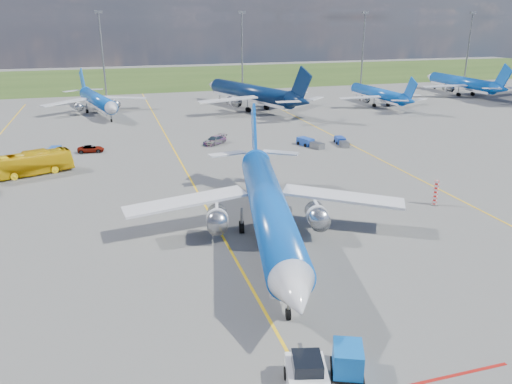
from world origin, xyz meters
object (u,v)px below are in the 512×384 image
object	(u,v)px
uld_container	(348,359)
baggage_tug_c	(53,153)
warning_post	(436,193)
bg_jet_nnw	(99,114)
bg_jet_ene	(460,95)
service_car_b	(91,149)
pushback_tug	(308,382)
bg_jet_ne	(377,105)
main_airliner	(268,242)
baggage_tug_w	(341,142)
apron_bus	(28,164)
bg_jet_n	(251,109)
baggage_tug_e	(309,143)
service_car_c	(215,140)

from	to	relation	value
uld_container	baggage_tug_c	xyz separation A→B (m)	(-21.88, 59.52, -0.32)
warning_post	baggage_tug_c	bearing A→B (deg)	141.52
bg_jet_nnw	bg_jet_ene	world-z (taller)	bg_jet_ene
service_car_b	pushback_tug	bearing A→B (deg)	-165.60
bg_jet_ne	uld_container	bearing A→B (deg)	58.06
main_airliner	pushback_tug	xyz separation A→B (m)	(-4.26, -20.69, 0.86)
pushback_tug	baggage_tug_w	xyz separation A→B (m)	(28.64, 54.95, -0.34)
apron_bus	service_car_b	distance (m)	13.38
warning_post	bg_jet_n	bearing A→B (deg)	92.49
bg_jet_n	pushback_tug	bearing A→B (deg)	57.22
apron_bus	baggage_tug_w	bearing A→B (deg)	-105.77
baggage_tug_e	baggage_tug_c	bearing A→B (deg)	152.88
bg_jet_ne	pushback_tug	bearing A→B (deg)	56.91
main_airliner	uld_container	xyz separation A→B (m)	(-1.15, -19.56, 0.90)
baggage_tug_w	apron_bus	bearing A→B (deg)	-166.11
warning_post	service_car_c	size ratio (longest dim) A/B	0.60
bg_jet_n	bg_jet_ene	bearing A→B (deg)	166.48
pushback_tug	baggage_tug_c	distance (m)	63.48
main_airliner	apron_bus	bearing A→B (deg)	141.40
bg_jet_ene	pushback_tug	xyz separation A→B (m)	(-87.19, -99.31, 0.86)
uld_container	baggage_tug_e	size ratio (longest dim) A/B	0.39
bg_jet_nnw	apron_bus	bearing A→B (deg)	-114.63
warning_post	baggage_tug_w	world-z (taller)	warning_post
warning_post	baggage_tug_w	size ratio (longest dim) A/B	0.59
main_airliner	baggage_tug_e	bearing A→B (deg)	73.49
warning_post	baggage_tug_w	bearing A→B (deg)	85.37
bg_jet_nnw	service_car_b	distance (m)	35.81
bg_jet_n	uld_container	xyz separation A→B (m)	(-20.11, -92.26, 0.90)
baggage_tug_w	baggage_tug_e	distance (m)	5.83
warning_post	bg_jet_n	xyz separation A→B (m)	(-2.98, 68.49, -1.50)
bg_jet_n	baggage_tug_e	distance (m)	38.04
bg_jet_ne	baggage_tug_e	distance (m)	47.35
bg_jet_n	service_car_c	size ratio (longest dim) A/B	8.59
service_car_b	service_car_c	bearing A→B (deg)	-88.44
main_airliner	warning_post	bearing A→B (deg)	22.51
service_car_c	baggage_tug_w	distance (m)	22.05
pushback_tug	bg_jet_ne	bearing A→B (deg)	72.90
bg_jet_ene	main_airliner	size ratio (longest dim) A/B	0.92
bg_jet_n	bg_jet_ne	bearing A→B (deg)	154.95
main_airliner	baggage_tug_e	xyz separation A→B (m)	(18.56, 34.67, 0.59)
service_car_c	baggage_tug_c	bearing A→B (deg)	-126.24
bg_jet_ene	baggage_tug_e	xyz separation A→B (m)	(-64.37, -43.95, 0.59)
baggage_tug_e	apron_bus	bearing A→B (deg)	165.60
pushback_tug	baggage_tug_e	distance (m)	59.88
bg_jet_ne	baggage_tug_c	bearing A→B (deg)	20.04
warning_post	bg_jet_nnw	world-z (taller)	bg_jet_nnw
bg_jet_n	service_car_c	bearing A→B (deg)	45.08
service_car_c	warning_post	bearing A→B (deg)	-11.02
uld_container	baggage_tug_c	bearing A→B (deg)	133.13
bg_jet_ne	service_car_c	distance (m)	55.48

